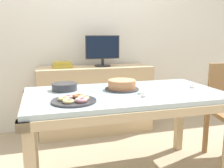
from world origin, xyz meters
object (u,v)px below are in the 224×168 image
Objects in this scene: book_stack at (62,65)px; cake_chocolate_round at (122,85)px; plate_stack at (65,87)px; tealight_right_edge at (140,93)px; tealight_near_cakes at (143,96)px; computer_monitor at (103,51)px; tealight_left_edge at (192,87)px; pastry_platter at (74,100)px.

cake_chocolate_round is (0.39, -1.05, -0.07)m from book_stack.
plate_stack is 5.25× the size of tealight_right_edge.
cake_chocolate_round is at bearing 104.49° from tealight_near_cakes.
computer_monitor is at bearing -0.16° from book_stack.
computer_monitor is 10.60× the size of tealight_left_edge.
tealight_right_edge is (0.09, -0.19, -0.03)m from cake_chocolate_round.
book_stack is 5.81× the size of tealight_left_edge.
pastry_platter reaches higher than tealight_near_cakes.
pastry_platter is 0.54m from tealight_right_edge.
book_stack is 0.75× the size of pastry_platter.
pastry_platter is 1.48× the size of plate_stack.
tealight_right_edge is (0.48, -1.24, -0.10)m from book_stack.
book_stack reaches higher than cake_chocolate_round.
tealight_left_edge is (0.52, 0.08, 0.00)m from tealight_right_edge.
cake_chocolate_round is at bearing -95.42° from computer_monitor.
tealight_left_edge is (0.51, -1.15, -0.25)m from computer_monitor.
book_stack is 5.81× the size of tealight_right_edge.
plate_stack is at bearing -94.35° from book_stack.
cake_chocolate_round reaches higher than tealight_right_edge.
pastry_platter is at bearing -92.03° from book_stack.
pastry_platter is 0.40m from plate_stack.
book_stack is at bearing 110.55° from cake_chocolate_round.
plate_stack is (-0.07, -0.93, -0.08)m from book_stack.
pastry_platter is (-0.05, -1.33, -0.09)m from book_stack.
book_stack is 1.12m from cake_chocolate_round.
tealight_right_edge is 1.00× the size of tealight_left_edge.
tealight_near_cakes is at bearing -98.16° from tealight_right_edge.
cake_chocolate_round is (-0.10, -1.05, -0.22)m from computer_monitor.
cake_chocolate_round is at bearing -14.00° from plate_stack.
tealight_near_cakes is 0.57m from tealight_left_edge.
computer_monitor is at bearing 67.90° from pastry_platter.
tealight_left_edge is at bearing -11.40° from plate_stack.
book_stack is 1.11× the size of plate_stack.
tealight_right_edge is at bearing -90.56° from computer_monitor.
computer_monitor is 10.60× the size of tealight_near_cakes.
tealight_right_edge is at bearing 10.30° from pastry_platter.
pastry_platter is (-0.44, -0.28, -0.03)m from cake_chocolate_round.
tealight_near_cakes is (-0.03, -1.33, -0.25)m from computer_monitor.
computer_monitor is 1.46m from pastry_platter.
plate_stack reaches higher than tealight_near_cakes.
cake_chocolate_round is 0.52m from pastry_platter.
book_stack is (-0.49, 0.00, -0.16)m from computer_monitor.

